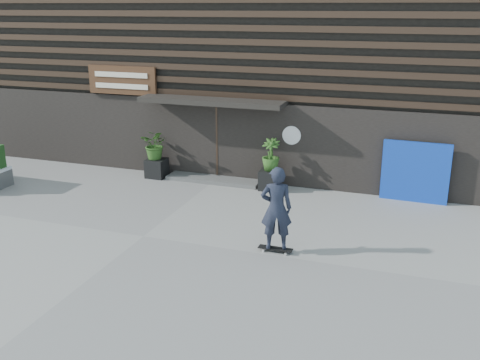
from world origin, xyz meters
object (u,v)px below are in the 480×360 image
at_px(planter_pot_left, 157,168).
at_px(planter_pot_right, 270,180).
at_px(blue_tarp, 415,172).
at_px(skateboarder, 276,209).

distance_m(planter_pot_left, planter_pot_right, 3.80).
xyz_separation_m(planter_pot_right, blue_tarp, (4.10, 0.30, 0.56)).
bearing_deg(skateboarder, blue_tarp, 58.43).
bearing_deg(blue_tarp, planter_pot_right, -173.90).
relative_size(planter_pot_left, skateboarder, 0.30).
height_order(planter_pot_right, blue_tarp, blue_tarp).
bearing_deg(planter_pot_left, planter_pot_right, 0.00).
relative_size(planter_pot_left, planter_pot_right, 1.00).
height_order(planter_pot_right, skateboarder, skateboarder).
bearing_deg(blue_tarp, skateboarder, -119.65).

